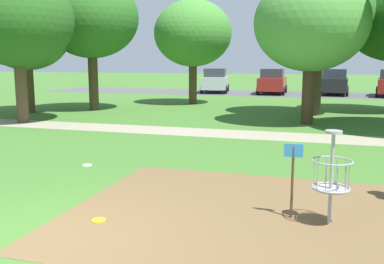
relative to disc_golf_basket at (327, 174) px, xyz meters
name	(u,v)px	position (x,y,z in m)	size (l,w,h in m)	color
ground_plane	(31,244)	(-3.67, -1.89, -0.75)	(160.00, 160.00, 0.00)	#3D6B28
dirt_tee_pad	(234,213)	(-1.35, 0.03, -0.75)	(5.14, 4.69, 0.01)	brown
disc_golf_basket	(327,174)	(0.00, 0.00, 0.00)	(0.98, 0.58, 1.39)	#9E9EA3
frisbee_by_tee	(87,165)	(-5.20, 2.11, -0.74)	(0.21, 0.21, 0.02)	white
frisbee_mid_grass	(99,220)	(-3.23, -0.89, -0.74)	(0.21, 0.21, 0.02)	gold
tree_near_left	(320,11)	(-0.39, 13.48, 3.77)	(4.49, 4.49, 6.46)	brown
tree_near_right	(311,23)	(-0.63, 10.42, 2.99)	(4.20, 4.20, 5.55)	#422D1E
tree_mid_left	(26,33)	(-13.16, 10.49, 2.87)	(3.96, 3.96, 5.33)	#4C3823
tree_mid_center	(91,18)	(-10.82, 12.29, 3.66)	(4.53, 4.53, 6.36)	#4C3823
tree_far_left	(17,19)	(-11.28, 7.61, 3.17)	(4.23, 4.23, 5.74)	brown
tree_far_center	(193,34)	(-7.08, 16.70, 3.12)	(4.28, 4.28, 5.72)	#4C3823
parking_lot_strip	(272,94)	(-3.67, 25.87, -0.75)	(36.00, 6.00, 0.01)	#4C4C51
parked_car_leftmost	(215,80)	(-8.03, 25.80, 0.17)	(2.46, 4.43, 1.84)	#B2B7BC
parked_car_center_left	(272,81)	(-3.66, 25.66, 0.17)	(2.05, 4.24, 1.84)	maroon
parked_car_center_right	(334,82)	(0.69, 26.04, 0.17)	(2.16, 4.29, 1.84)	black
gravel_path	(210,133)	(-3.67, 7.34, -0.75)	(40.00, 1.67, 0.00)	gray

